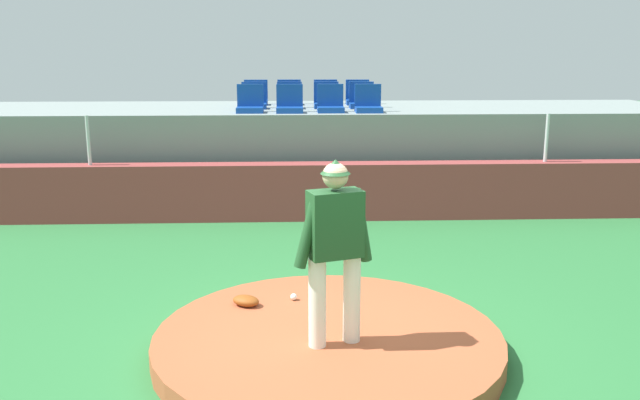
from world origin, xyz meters
name	(u,v)px	position (x,y,z in m)	size (l,w,h in m)	color
ground_plane	(328,353)	(0.00, 0.00, 0.00)	(60.00, 60.00, 0.00)	#2B6F37
pitchers_mound	(328,343)	(0.00, 0.00, 0.10)	(3.36, 3.36, 0.21)	#A85131
pitcher	(335,239)	(0.05, -0.22, 1.21)	(0.75, 0.39, 1.73)	white
baseball	(294,297)	(-0.33, 0.88, 0.24)	(0.07, 0.07, 0.07)	white
fielding_glove	(246,301)	(-0.84, 0.74, 0.26)	(0.30, 0.20, 0.11)	#904618
brick_barrier	(312,191)	(0.00, 5.19, 0.48)	(15.73, 0.40, 0.97)	#943B3A
fence_post_left	(88,140)	(-3.70, 5.19, 1.38)	(0.06, 0.06, 0.83)	silver
fence_post_right	(547,138)	(4.01, 5.19, 1.38)	(0.06, 0.06, 0.83)	silver
bleacher_platform	(308,150)	(0.00, 7.30, 0.86)	(14.51, 3.11, 1.73)	gray
stadium_chair_0	(250,104)	(-1.08, 6.30, 1.88)	(0.48, 0.44, 0.50)	#123F99
stadium_chair_1	(290,104)	(-0.36, 6.25, 1.88)	(0.48, 0.44, 0.50)	#123F99
stadium_chair_2	(330,103)	(0.38, 6.29, 1.88)	(0.48, 0.44, 0.50)	#123F99
stadium_chair_3	(368,103)	(1.07, 6.25, 1.88)	(0.48, 0.44, 0.50)	#123F99
stadium_chair_4	(254,100)	(-1.05, 7.08, 1.88)	(0.48, 0.44, 0.50)	#123F99
stadium_chair_5	(289,100)	(-0.37, 7.09, 1.88)	(0.48, 0.44, 0.50)	#123F99
stadium_chair_6	(326,100)	(0.35, 7.12, 1.88)	(0.48, 0.44, 0.50)	#123F99
stadium_chair_7	(362,100)	(1.03, 7.10, 1.88)	(0.48, 0.44, 0.50)	#123F99
stadium_chair_8	(256,97)	(-1.06, 7.94, 1.88)	(0.48, 0.44, 0.50)	#123F99
stadium_chair_9	(289,97)	(-0.38, 7.96, 1.88)	(0.48, 0.44, 0.50)	#123F99
stadium_chair_10	(326,97)	(0.38, 7.93, 1.88)	(0.48, 0.44, 0.50)	#123F99
stadium_chair_11	(358,97)	(1.04, 7.90, 1.88)	(0.48, 0.44, 0.50)	#123F99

